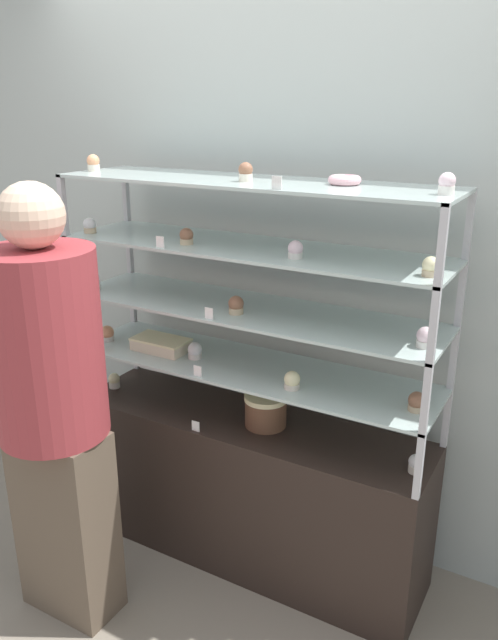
% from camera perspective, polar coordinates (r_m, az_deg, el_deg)
% --- Properties ---
extents(ground_plane, '(20.00, 20.00, 0.00)m').
position_cam_1_polar(ground_plane, '(3.06, -0.00, -20.42)').
color(ground_plane, gray).
extents(back_wall, '(8.00, 0.05, 2.60)m').
position_cam_1_polar(back_wall, '(2.75, 3.67, 5.44)').
color(back_wall, '#A8B2AD').
rests_on(back_wall, ground_plane).
extents(display_base, '(1.56, 0.42, 0.68)m').
position_cam_1_polar(display_base, '(2.86, -0.00, -15.16)').
color(display_base, black).
rests_on(display_base, ground_plane).
extents(display_riser_lower, '(1.56, 0.42, 0.25)m').
position_cam_1_polar(display_riser_lower, '(2.58, -0.00, -4.51)').
color(display_riser_lower, '#B7B7BC').
rests_on(display_riser_lower, display_base).
extents(display_riser_middle, '(1.56, 0.42, 0.25)m').
position_cam_1_polar(display_riser_middle, '(2.48, -0.00, 0.78)').
color(display_riser_middle, '#B7B7BC').
rests_on(display_riser_middle, display_riser_lower).
extents(display_riser_upper, '(1.56, 0.42, 0.25)m').
position_cam_1_polar(display_riser_upper, '(2.42, -0.00, 6.42)').
color(display_riser_upper, '#B7B7BC').
rests_on(display_riser_upper, display_riser_middle).
extents(display_riser_top, '(1.56, 0.42, 0.25)m').
position_cam_1_polar(display_riser_top, '(2.37, -0.00, 12.33)').
color(display_riser_top, '#B7B7BC').
rests_on(display_riser_top, display_riser_upper).
extents(layer_cake_centerpiece, '(0.18, 0.18, 0.14)m').
position_cam_1_polar(layer_cake_centerpiece, '(2.62, 1.58, -8.18)').
color(layer_cake_centerpiece, brown).
rests_on(layer_cake_centerpiece, display_base).
extents(sheet_cake_frosted, '(0.25, 0.14, 0.06)m').
position_cam_1_polar(sheet_cake_frosted, '(2.75, -8.05, -2.21)').
color(sheet_cake_frosted, beige).
rests_on(sheet_cake_frosted, display_riser_lower).
extents(cupcake_0, '(0.05, 0.05, 0.07)m').
position_cam_1_polar(cupcake_0, '(3.02, -12.22, -5.43)').
color(cupcake_0, beige).
rests_on(cupcake_0, display_base).
extents(cupcake_1, '(0.05, 0.05, 0.07)m').
position_cam_1_polar(cupcake_1, '(2.40, 15.00, -12.58)').
color(cupcake_1, beige).
rests_on(cupcake_1, display_base).
extents(price_tag_0, '(0.04, 0.00, 0.04)m').
position_cam_1_polar(price_tag_0, '(2.60, -4.90, -9.65)').
color(price_tag_0, white).
rests_on(price_tag_0, display_base).
extents(cupcake_2, '(0.06, 0.06, 0.07)m').
position_cam_1_polar(cupcake_2, '(2.90, -12.84, -1.23)').
color(cupcake_2, white).
rests_on(cupcake_2, display_riser_lower).
extents(cupcake_3, '(0.06, 0.06, 0.07)m').
position_cam_1_polar(cupcake_3, '(2.65, -4.97, -2.83)').
color(cupcake_3, white).
rests_on(cupcake_3, display_riser_lower).
extents(cupcake_4, '(0.06, 0.06, 0.07)m').
position_cam_1_polar(cupcake_4, '(2.37, 3.96, -5.56)').
color(cupcake_4, beige).
rests_on(cupcake_4, display_riser_lower).
extents(cupcake_5, '(0.06, 0.06, 0.07)m').
position_cam_1_polar(cupcake_5, '(2.28, 15.09, -7.25)').
color(cupcake_5, '#CCB28C').
rests_on(cupcake_5, display_riser_lower).
extents(price_tag_1, '(0.04, 0.00, 0.04)m').
position_cam_1_polar(price_tag_1, '(2.48, -4.71, -4.67)').
color(price_tag_1, white).
rests_on(price_tag_1, display_riser_lower).
extents(cupcake_6, '(0.06, 0.06, 0.07)m').
position_cam_1_polar(cupcake_6, '(2.81, -14.04, 3.40)').
color(cupcake_6, white).
rests_on(cupcake_6, display_riser_middle).
extents(cupcake_7, '(0.06, 0.06, 0.07)m').
position_cam_1_polar(cupcake_7, '(2.41, -1.19, 1.35)').
color(cupcake_7, '#CCB28C').
rests_on(cupcake_7, display_riser_middle).
extents(cupcake_8, '(0.06, 0.06, 0.07)m').
position_cam_1_polar(cupcake_8, '(2.16, 15.84, -1.57)').
color(cupcake_8, white).
rests_on(cupcake_8, display_riser_middle).
extents(price_tag_2, '(0.04, 0.00, 0.04)m').
position_cam_1_polar(price_tag_2, '(2.35, -3.68, 0.61)').
color(price_tag_2, white).
rests_on(price_tag_2, display_riser_middle).
extents(cupcake_9, '(0.05, 0.05, 0.06)m').
position_cam_1_polar(cupcake_9, '(2.75, -14.36, 8.35)').
color(cupcake_9, '#CCB28C').
rests_on(cupcake_9, display_riser_upper).
extents(cupcake_10, '(0.05, 0.05, 0.06)m').
position_cam_1_polar(cupcake_10, '(2.46, -5.74, 7.60)').
color(cupcake_10, '#CCB28C').
rests_on(cupcake_10, display_riser_upper).
extents(cupcake_11, '(0.05, 0.05, 0.06)m').
position_cam_1_polar(cupcake_11, '(2.22, 4.27, 6.40)').
color(cupcake_11, white).
rests_on(cupcake_11, display_riser_upper).
extents(cupcake_12, '(0.05, 0.05, 0.06)m').
position_cam_1_polar(cupcake_12, '(2.06, 16.27, 4.68)').
color(cupcake_12, '#CCB28C').
rests_on(cupcake_12, display_riser_upper).
extents(price_tag_3, '(0.04, 0.00, 0.04)m').
position_cam_1_polar(price_tag_3, '(2.41, -8.13, 7.07)').
color(price_tag_3, white).
rests_on(price_tag_3, display_riser_upper).
extents(cupcake_13, '(0.05, 0.05, 0.07)m').
position_cam_1_polar(cupcake_13, '(2.76, -14.05, 13.75)').
color(cupcake_13, beige).
rests_on(cupcake_13, display_riser_top).
extents(cupcake_14, '(0.05, 0.05, 0.07)m').
position_cam_1_polar(cupcake_14, '(2.32, -0.31, 13.37)').
color(cupcake_14, beige).
rests_on(cupcake_14, display_riser_top).
extents(cupcake_15, '(0.05, 0.05, 0.07)m').
position_cam_1_polar(cupcake_15, '(2.07, 17.64, 11.78)').
color(cupcake_15, white).
rests_on(cupcake_15, display_riser_top).
extents(price_tag_4, '(0.04, 0.00, 0.04)m').
position_cam_1_polar(price_tag_4, '(2.10, 2.56, 12.42)').
color(price_tag_4, white).
rests_on(price_tag_4, display_riser_top).
extents(donut_glazed, '(0.12, 0.12, 0.03)m').
position_cam_1_polar(donut_glazed, '(2.26, 8.74, 12.54)').
color(donut_glazed, '#EFB2BC').
rests_on(donut_glazed, display_riser_top).
extents(customer_figure, '(0.40, 0.40, 1.72)m').
position_cam_1_polar(customer_figure, '(2.41, -17.51, -7.23)').
color(customer_figure, brown).
rests_on(customer_figure, ground_plane).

